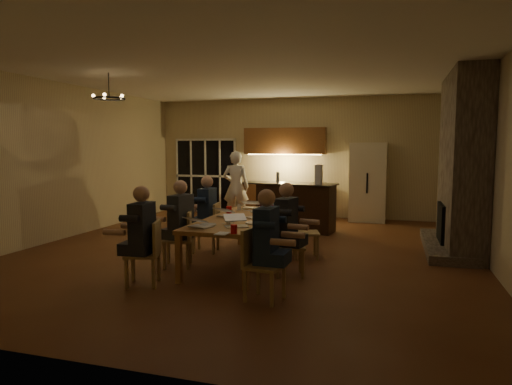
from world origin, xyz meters
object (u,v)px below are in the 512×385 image
at_px(laptop_d, 256,211).
at_px(can_cola, 260,203).
at_px(plate_left, 208,225).
at_px(person_right_near, 266,244).
at_px(person_left_mid, 181,224).
at_px(person_right_mid, 286,229).
at_px(bar_island, 296,207).
at_px(redcup_mid, 229,210).
at_px(person_left_far, 207,214).
at_px(laptop_e, 252,202).
at_px(mug_mid, 255,210).
at_px(plate_near, 254,223).
at_px(bar_blender, 319,174).
at_px(laptop_c, 228,210).
at_px(refrigerator, 368,182).
at_px(plate_far, 277,212).
at_px(standing_person, 236,187).
at_px(bar_bottle, 278,177).
at_px(dining_table, 242,240).
at_px(mug_front, 233,218).
at_px(chandelier, 109,99).
at_px(chair_right_near, 265,265).
at_px(can_silver, 228,220).
at_px(chair_left_near, 143,253).
at_px(person_left_near, 142,236).
at_px(chair_left_far, 206,228).
at_px(redcup_far, 274,203).
at_px(chair_left_mid, 178,239).
at_px(chair_right_far, 306,232).
at_px(chair_right_mid, 289,246).
at_px(mug_back, 239,207).
at_px(laptop_a, 200,219).
at_px(laptop_f, 276,203).

distance_m(laptop_d, can_cola, 1.48).
bearing_deg(plate_left, person_right_near, -33.80).
distance_m(person_left_mid, person_right_mid, 1.69).
xyz_separation_m(bar_island, redcup_mid, (-0.62, -2.68, 0.27)).
height_order(person_left_far, laptop_e, person_left_far).
distance_m(mug_mid, plate_near, 1.06).
relative_size(plate_near, bar_blender, 0.58).
bearing_deg(plate_left, laptop_c, 90.44).
height_order(refrigerator, plate_far, refrigerator).
distance_m(standing_person, bar_bottle, 1.40).
bearing_deg(mug_mid, bar_blender, 73.41).
bearing_deg(dining_table, mug_front, -92.07).
bearing_deg(chandelier, person_left_far, 15.83).
bearing_deg(laptop_c, chair_right_near, 141.97).
height_order(mug_mid, can_silver, can_silver).
relative_size(standing_person, redcup_mid, 14.94).
distance_m(person_left_mid, laptop_d, 1.20).
relative_size(chair_left_near, can_silver, 7.42).
bearing_deg(redcup_mid, bar_bottle, 86.51).
xyz_separation_m(person_left_near, redcup_mid, (0.52, 1.99, 0.12)).
distance_m(can_cola, plate_near, 1.98).
height_order(person_right_mid, chandelier, chandelier).
height_order(can_silver, can_cola, same).
relative_size(chair_left_far, mug_front, 8.90).
height_order(chair_left_far, redcup_far, chair_left_far).
bearing_deg(chair_left_mid, chair_right_far, 104.51).
bearing_deg(plate_left, mug_mid, 77.25).
bearing_deg(chair_right_mid, person_left_near, 104.51).
height_order(person_right_near, plate_left, person_right_near).
distance_m(bar_island, mug_front, 3.51).
height_order(mug_back, redcup_mid, redcup_mid).
height_order(chandelier, laptop_d, chandelier).
bearing_deg(chair_left_far, mug_front, 32.75).
bearing_deg(dining_table, chandelier, 176.58).
distance_m(chair_left_far, can_silver, 1.53).
bearing_deg(person_left_far, chair_left_near, -2.91).
bearing_deg(laptop_a, plate_left, -87.04).
distance_m(redcup_mid, bar_blender, 2.81).
xyz_separation_m(chair_right_near, chandelier, (-3.39, 1.81, 2.31)).
bearing_deg(mug_back, chair_right_mid, -46.74).
relative_size(person_left_mid, standing_person, 0.77).
distance_m(chair_right_far, mug_back, 1.33).
height_order(mug_mid, can_cola, can_cola).
relative_size(laptop_a, plate_near, 1.27).
bearing_deg(refrigerator, redcup_mid, -114.82).
height_order(laptop_c, laptop_f, same).
bearing_deg(person_right_near, mug_front, 38.54).
bearing_deg(plate_near, plate_far, 87.79).
height_order(redcup_mid, can_silver, same).
distance_m(person_right_near, laptop_a, 1.28).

